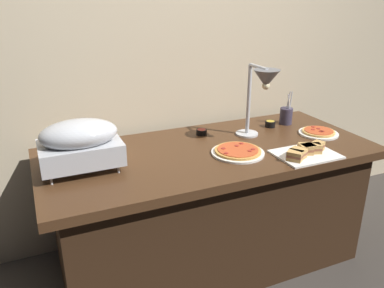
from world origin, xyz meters
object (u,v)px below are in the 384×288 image
Objects in this scene: pizza_plate_center at (238,152)px; heat_lamp at (263,86)px; sandwich_platter at (306,152)px; utensil_holder at (286,116)px; chafing_dish at (80,143)px; sauce_cup_near at (270,124)px; pizza_plate_front at (319,132)px; sauce_cup_far at (202,132)px.

heat_lamp is at bearing 27.48° from pizza_plate_center.
utensil_holder reaches higher than sandwich_platter.
sauce_cup_near is (1.25, 0.18, -0.13)m from chafing_dish.
pizza_plate_center is at bearing -152.52° from heat_lamp.
pizza_plate_front is at bearing -2.38° from chafing_dish.
heat_lamp is 1.34× the size of sandwich_platter.
heat_lamp reaches higher than pizza_plate_center.
pizza_plate_front is 0.31m from sauce_cup_near.
sauce_cup_near is (-0.20, 0.24, 0.01)m from pizza_plate_front.
sauce_cup_far is (-0.05, 0.36, 0.01)m from pizza_plate_center.
pizza_plate_front is at bearing -76.13° from utensil_holder.
heat_lamp is 0.44m from sauce_cup_near.
pizza_plate_front is 3.64× the size of sauce_cup_near.
sauce_cup_far is at bearing 16.69° from chafing_dish.
sauce_cup_near is at bearing -174.44° from utensil_holder.
heat_lamp is 1.52× the size of pizza_plate_center.
sandwich_platter is (1.15, -0.31, -0.12)m from chafing_dish.
utensil_holder is at bearing -3.13° from sauce_cup_far.
sauce_cup_far is (-0.26, 0.25, -0.32)m from heat_lamp.
chafing_dish is 1.62× the size of pizza_plate_front.
sandwich_platter is 4.98× the size of sauce_cup_near.
chafing_dish is 1.05m from heat_lamp.
utensil_holder reaches higher than sauce_cup_far.
chafing_dish is 1.27m from sauce_cup_near.
heat_lamp is 0.40m from pizza_plate_center.
sauce_cup_near is (0.10, 0.49, -0.00)m from sandwich_platter.
pizza_plate_front is (0.42, -0.04, -0.33)m from heat_lamp.
sandwich_platter is at bearing -67.49° from heat_lamp.
sauce_cup_near is (0.22, 0.21, -0.32)m from heat_lamp.
sauce_cup_near is 0.29× the size of utensil_holder.
sauce_cup_near reaches higher than pizza_plate_front.
sauce_cup_near is at bearing 78.19° from sandwich_platter.
heat_lamp is 0.50m from utensil_holder.
utensil_holder reaches higher than sauce_cup_near.
sandwich_platter is (0.32, -0.17, 0.01)m from pizza_plate_center.
chafing_dish is at bearing 178.65° from heat_lamp.
sauce_cup_near is 0.48m from sauce_cup_far.
heat_lamp is at bearing 112.51° from sandwich_platter.
pizza_plate_center is 0.37m from sauce_cup_far.
utensil_holder is at bearing 103.87° from pizza_plate_front.
pizza_plate_front is 0.83× the size of pizza_plate_center.
chafing_dish is 0.84m from pizza_plate_center.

